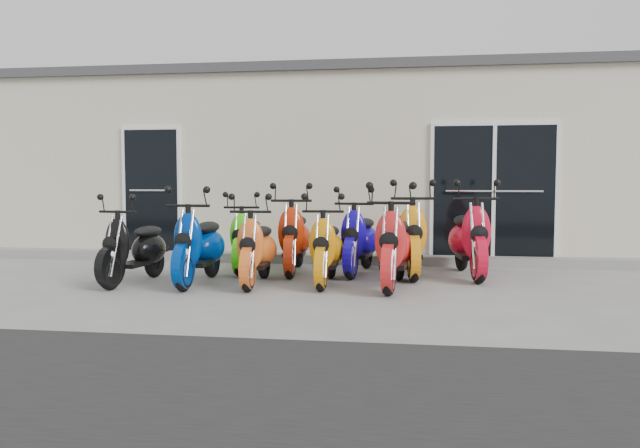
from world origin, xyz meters
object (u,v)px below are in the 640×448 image
(scooter_back_green, at_px, (247,231))
(scooter_front_blue, at_px, (199,235))
(scooter_front_black, at_px, (134,238))
(scooter_front_orange_a, at_px, (257,239))
(scooter_back_blue, at_px, (360,230))
(scooter_back_yellow, at_px, (409,227))
(scooter_back_extra, at_px, (470,228))
(scooter_front_red, at_px, (395,235))
(scooter_back_red, at_px, (294,228))
(scooter_front_orange_b, at_px, (327,238))

(scooter_back_green, bearing_deg, scooter_front_blue, -107.14)
(scooter_front_black, xyz_separation_m, scooter_front_orange_a, (1.64, 0.12, 0.00))
(scooter_front_black, relative_size, scooter_back_blue, 0.93)
(scooter_back_yellow, xyz_separation_m, scooter_back_extra, (0.85, 0.00, 0.00))
(scooter_front_blue, xyz_separation_m, scooter_back_extra, (3.60, 1.15, 0.04))
(scooter_front_orange_a, xyz_separation_m, scooter_back_green, (-0.46, 1.24, -0.00))
(scooter_front_red, distance_m, scooter_back_red, 1.86)
(scooter_back_blue, relative_size, scooter_back_extra, 0.93)
(scooter_front_black, bearing_deg, scooter_back_extra, 22.18)
(scooter_back_extra, bearing_deg, scooter_back_blue, 171.65)
(scooter_front_red, distance_m, scooter_back_blue, 1.25)
(scooter_front_orange_a, distance_m, scooter_back_yellow, 2.27)
(scooter_front_orange_b, relative_size, scooter_back_red, 0.91)
(scooter_back_red, distance_m, scooter_back_extra, 2.54)
(scooter_back_extra, bearing_deg, scooter_front_red, -140.26)
(scooter_back_yellow, bearing_deg, scooter_back_extra, -5.90)
(scooter_back_green, height_order, scooter_back_red, scooter_back_red)
(scooter_front_red, height_order, scooter_back_red, scooter_front_red)
(scooter_front_orange_a, distance_m, scooter_back_blue, 1.72)
(scooter_front_orange_a, bearing_deg, scooter_back_blue, 40.53)
(scooter_front_black, bearing_deg, scooter_back_red, 39.99)
(scooter_back_green, relative_size, scooter_back_red, 0.90)
(scooter_front_orange_a, height_order, scooter_back_green, scooter_front_orange_a)
(scooter_back_red, height_order, scooter_back_yellow, scooter_back_yellow)
(scooter_front_black, distance_m, scooter_back_yellow, 3.83)
(scooter_front_blue, height_order, scooter_back_red, scooter_back_red)
(scooter_front_orange_a, xyz_separation_m, scooter_back_blue, (1.26, 1.18, 0.04))
(scooter_back_extra, bearing_deg, scooter_back_yellow, 174.10)
(scooter_back_blue, bearing_deg, scooter_back_red, -171.07)
(scooter_front_black, distance_m, scooter_back_extra, 4.64)
(scooter_front_blue, relative_size, scooter_front_orange_b, 1.07)
(scooter_front_blue, distance_m, scooter_front_orange_b, 1.69)
(scooter_front_red, bearing_deg, scooter_back_yellow, 84.91)
(scooter_front_orange_b, bearing_deg, scooter_front_black, -174.22)
(scooter_front_black, bearing_deg, scooter_front_orange_b, 13.25)
(scooter_front_black, distance_m, scooter_front_orange_a, 1.65)
(scooter_front_orange_b, height_order, scooter_back_red, scooter_back_red)
(scooter_front_orange_b, height_order, scooter_back_yellow, scooter_back_yellow)
(scooter_front_orange_b, height_order, scooter_back_extra, scooter_back_extra)
(scooter_front_red, height_order, scooter_back_yellow, scooter_back_yellow)
(scooter_back_green, bearing_deg, scooter_back_red, -10.13)
(scooter_back_green, bearing_deg, scooter_front_black, -134.44)
(scooter_front_red, bearing_deg, scooter_front_black, -172.34)
(scooter_front_orange_b, relative_size, scooter_back_extra, 0.87)
(scooter_back_blue, bearing_deg, scooter_front_orange_a, -129.86)
(scooter_front_orange_a, distance_m, scooter_front_orange_b, 0.92)
(scooter_front_black, xyz_separation_m, scooter_back_yellow, (3.62, 1.23, 0.09))
(scooter_back_green, distance_m, scooter_back_blue, 1.72)
(scooter_front_black, xyz_separation_m, scooter_back_red, (1.93, 1.27, 0.07))
(scooter_front_orange_b, xyz_separation_m, scooter_back_green, (-1.36, 1.07, -0.00))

